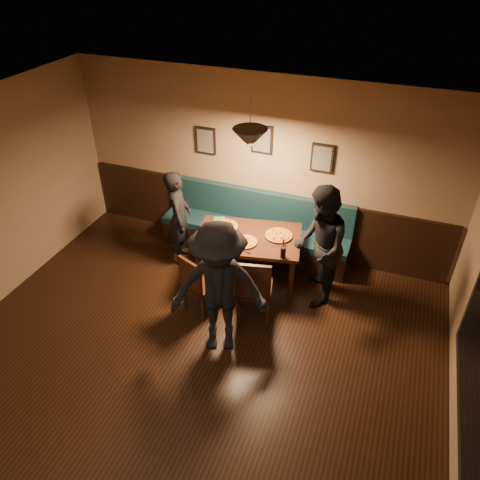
% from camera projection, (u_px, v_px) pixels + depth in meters
% --- Properties ---
extents(floor, '(7.00, 7.00, 0.00)m').
position_uv_depth(floor, '(158.00, 413.00, 5.05)').
color(floor, black).
rests_on(floor, ground).
extents(ceiling, '(7.00, 7.00, 0.00)m').
position_uv_depth(ceiling, '(121.00, 188.00, 3.46)').
color(ceiling, silver).
rests_on(ceiling, ground).
extents(wall_back, '(6.00, 0.00, 6.00)m').
position_uv_depth(wall_back, '(262.00, 167.00, 6.95)').
color(wall_back, '#8C704F').
rests_on(wall_back, ground).
extents(wainscot, '(5.88, 0.06, 1.00)m').
position_uv_depth(wainscot, '(260.00, 218.00, 7.44)').
color(wainscot, black).
rests_on(wainscot, ground).
extents(booth_bench, '(3.00, 0.60, 1.00)m').
position_uv_depth(booth_bench, '(254.00, 227.00, 7.23)').
color(booth_bench, '#0F232D').
rests_on(booth_bench, ground).
extents(picture_left, '(0.32, 0.04, 0.42)m').
position_uv_depth(picture_left, '(206.00, 141.00, 7.02)').
color(picture_left, black).
rests_on(picture_left, wall_back).
extents(picture_center, '(0.32, 0.04, 0.42)m').
position_uv_depth(picture_center, '(262.00, 139.00, 6.67)').
color(picture_center, black).
rests_on(picture_center, wall_back).
extents(picture_right, '(0.32, 0.04, 0.42)m').
position_uv_depth(picture_right, '(322.00, 158.00, 6.50)').
color(picture_right, black).
rests_on(picture_right, wall_back).
extents(pendant_lamp, '(0.44, 0.44, 0.25)m').
position_uv_depth(pendant_lamp, '(250.00, 138.00, 5.67)').
color(pendant_lamp, black).
rests_on(pendant_lamp, ceiling).
extents(dining_table, '(1.62, 1.21, 0.78)m').
position_uv_depth(dining_table, '(248.00, 259.00, 6.73)').
color(dining_table, black).
rests_on(dining_table, floor).
extents(chair_near_left, '(0.53, 0.53, 0.91)m').
position_uv_depth(chair_near_left, '(202.00, 283.00, 6.18)').
color(chair_near_left, black).
rests_on(chair_near_left, floor).
extents(chair_near_right, '(0.54, 0.54, 1.03)m').
position_uv_depth(chair_near_right, '(254.00, 287.00, 6.02)').
color(chair_near_right, black).
rests_on(chair_near_right, floor).
extents(diner_left, '(0.56, 0.66, 1.53)m').
position_uv_depth(diner_left, '(179.00, 218.00, 6.96)').
color(diner_left, black).
rests_on(diner_left, floor).
extents(diner_right, '(0.85, 0.99, 1.76)m').
position_uv_depth(diner_right, '(319.00, 247.00, 6.13)').
color(diner_right, black).
rests_on(diner_right, floor).
extents(diner_front, '(1.32, 1.01, 1.81)m').
position_uv_depth(diner_front, '(219.00, 290.00, 5.38)').
color(diner_front, black).
rests_on(diner_front, floor).
extents(pizza_a, '(0.49, 0.49, 0.04)m').
position_uv_depth(pizza_a, '(225.00, 226.00, 6.68)').
color(pizza_a, gold).
rests_on(pizza_a, dining_table).
extents(pizza_b, '(0.42, 0.42, 0.04)m').
position_uv_depth(pizza_b, '(245.00, 242.00, 6.36)').
color(pizza_b, '#C27124').
rests_on(pizza_b, dining_table).
extents(pizza_c, '(0.42, 0.42, 0.04)m').
position_uv_depth(pizza_c, '(279.00, 235.00, 6.49)').
color(pizza_c, '#C47224').
rests_on(pizza_c, dining_table).
extents(soda_glass, '(0.08, 0.08, 0.16)m').
position_uv_depth(soda_glass, '(283.00, 252.00, 6.06)').
color(soda_glass, black).
rests_on(soda_glass, dining_table).
extents(tabasco_bottle, '(0.04, 0.04, 0.12)m').
position_uv_depth(tabasco_bottle, '(284.00, 242.00, 6.29)').
color(tabasco_bottle, '#920407').
rests_on(tabasco_bottle, dining_table).
extents(napkin_a, '(0.21, 0.21, 0.01)m').
position_uv_depth(napkin_a, '(219.00, 220.00, 6.87)').
color(napkin_a, '#1E7230').
rests_on(napkin_a, dining_table).
extents(napkin_b, '(0.17, 0.17, 0.01)m').
position_uv_depth(napkin_b, '(204.00, 238.00, 6.47)').
color(napkin_b, '#1F753E').
rests_on(napkin_b, dining_table).
extents(cutlery_set, '(0.21, 0.05, 0.00)m').
position_uv_depth(cutlery_set, '(240.00, 251.00, 6.21)').
color(cutlery_set, silver).
rests_on(cutlery_set, dining_table).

